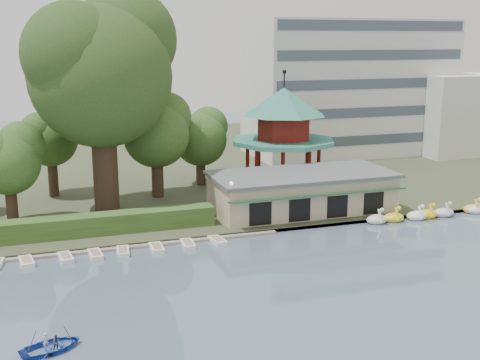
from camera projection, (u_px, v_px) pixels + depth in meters
name	position (u px, v px, depth m)	size (l,w,h in m)	color
ground_plane	(299.00, 318.00, 38.56)	(220.00, 220.00, 0.00)	slate
shore	(153.00, 163.00, 86.58)	(220.00, 70.00, 0.40)	#424930
embankment	(222.00, 235.00, 54.52)	(220.00, 0.60, 0.30)	gray
dock	(86.00, 250.00, 50.75)	(34.00, 1.60, 0.24)	gray
boathouse	(302.00, 191.00, 61.40)	(18.60, 9.39, 3.90)	#C0AA8B
pavilion	(283.00, 127.00, 70.13)	(12.40, 12.40, 13.50)	#C0AA8B
office_building	(367.00, 92.00, 91.67)	(38.00, 18.00, 20.00)	silver
hedge	(47.00, 229.00, 52.61)	(30.00, 2.00, 1.80)	#395C25
lamp_post	(232.00, 195.00, 55.82)	(0.36, 0.36, 4.28)	black
big_tree	(102.00, 64.00, 58.52)	(15.36, 14.31, 22.32)	#3A281C
small_trees	(75.00, 145.00, 62.78)	(39.45, 16.27, 11.48)	#3A281C
swan_boats	(450.00, 212.00, 61.14)	(20.21, 2.16, 1.92)	white
moored_rowboats	(62.00, 258.00, 48.78)	(27.58, 2.71, 0.36)	white
rowboat_with_passengers	(51.00, 343.00, 34.40)	(5.81, 4.91, 2.01)	#2146B0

